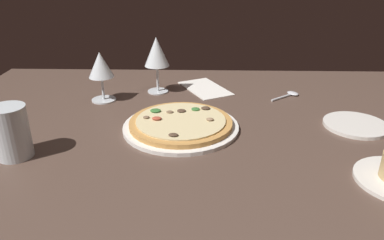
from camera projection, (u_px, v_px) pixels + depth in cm
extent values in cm
cube|color=brown|center=(203.00, 140.00, 94.91)|extent=(150.00, 110.00, 4.00)
cylinder|color=white|center=(181.00, 127.00, 96.16)|extent=(29.71, 29.71, 1.00)
cylinder|color=#C68C47|center=(181.00, 123.00, 95.71)|extent=(26.43, 26.43, 1.20)
cylinder|color=beige|center=(181.00, 120.00, 95.38)|extent=(22.97, 22.97, 0.40)
ellipsoid|color=#4C3828|center=(206.00, 108.00, 101.58)|extent=(2.42, 2.12, 0.57)
ellipsoid|color=#937556|center=(210.00, 119.00, 94.68)|extent=(1.84, 1.65, 0.60)
ellipsoid|color=#387033|center=(195.00, 109.00, 101.08)|extent=(2.31, 2.26, 0.47)
ellipsoid|color=#4C3828|center=(181.00, 111.00, 99.99)|extent=(2.34, 2.17, 0.47)
ellipsoid|color=#4C3828|center=(173.00, 135.00, 86.64)|extent=(2.29, 1.74, 0.56)
ellipsoid|color=brown|center=(146.00, 117.00, 96.00)|extent=(1.64, 1.56, 0.49)
ellipsoid|color=#AD4733|center=(157.00, 118.00, 95.02)|extent=(2.43, 1.80, 0.76)
ellipsoid|color=#387033|center=(155.00, 111.00, 99.97)|extent=(2.87, 2.70, 0.55)
ellipsoid|color=brown|center=(170.00, 112.00, 99.32)|extent=(1.94, 1.56, 0.43)
cylinder|color=silver|center=(104.00, 100.00, 114.81)|extent=(7.37, 7.37, 0.40)
cylinder|color=silver|center=(103.00, 88.00, 113.27)|extent=(0.80, 0.80, 7.10)
cone|color=silver|center=(100.00, 65.00, 110.27)|extent=(7.51, 7.51, 7.57)
cone|color=maroon|center=(101.00, 73.00, 111.31)|extent=(2.24, 2.24, 2.51)
cylinder|color=silver|center=(158.00, 91.00, 121.82)|extent=(6.68, 6.68, 0.40)
cylinder|color=silver|center=(158.00, 78.00, 120.02)|extent=(0.80, 0.80, 8.37)
cone|color=silver|center=(157.00, 52.00, 116.45)|extent=(7.86, 7.86, 9.10)
cone|color=maroon|center=(157.00, 60.00, 117.62)|extent=(2.63, 2.63, 3.38)
cylinder|color=silver|center=(11.00, 132.00, 80.97)|extent=(7.72, 7.72, 11.85)
cylinder|color=silver|center=(13.00, 137.00, 81.48)|extent=(7.10, 7.10, 9.37)
cylinder|color=silver|center=(356.00, 125.00, 97.40)|extent=(16.38, 16.38, 0.90)
cube|color=white|center=(205.00, 88.00, 124.44)|extent=(18.97, 22.40, 0.30)
ellipsoid|color=silver|center=(293.00, 93.00, 119.06)|extent=(4.68, 4.87, 1.00)
cylinder|color=silver|center=(282.00, 97.00, 116.42)|extent=(8.10, 6.67, 0.70)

